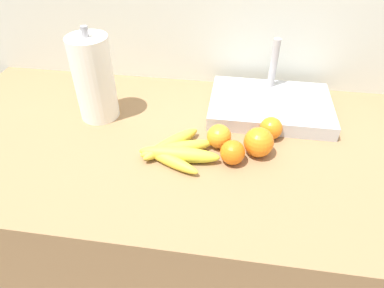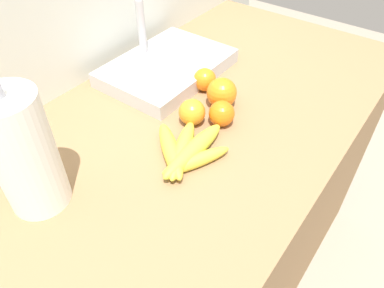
# 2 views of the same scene
# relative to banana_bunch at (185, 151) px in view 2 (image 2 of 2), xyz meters

# --- Properties ---
(counter) EXTENTS (1.63, 0.73, 0.90)m
(counter) POSITION_rel_banana_bunch_xyz_m (0.05, 0.07, -0.47)
(counter) COLOR olive
(counter) RESTS_ON ground
(wall_back) EXTENTS (2.03, 0.06, 1.30)m
(wall_back) POSITION_rel_banana_bunch_xyz_m (0.05, 0.47, -0.27)
(wall_back) COLOR silver
(wall_back) RESTS_ON ground
(banana_bunch) EXTENTS (0.22, 0.20, 0.04)m
(banana_bunch) POSITION_rel_banana_bunch_xyz_m (0.00, 0.00, 0.00)
(banana_bunch) COLOR gold
(banana_bunch) RESTS_ON counter
(orange_back_right) EXTENTS (0.08, 0.08, 0.08)m
(orange_back_right) POSITION_rel_banana_bunch_xyz_m (0.22, 0.05, 0.02)
(orange_back_right) COLOR orange
(orange_back_right) RESTS_ON counter
(orange_front) EXTENTS (0.07, 0.07, 0.07)m
(orange_front) POSITION_rel_banana_bunch_xyz_m (0.26, 0.13, 0.01)
(orange_front) COLOR orange
(orange_front) RESTS_ON counter
(orange_right) EXTENTS (0.07, 0.07, 0.07)m
(orange_right) POSITION_rel_banana_bunch_xyz_m (0.11, 0.06, 0.01)
(orange_right) COLOR orange
(orange_right) RESTS_ON counter
(orange_far_right) EXTENTS (0.07, 0.07, 0.07)m
(orange_far_right) POSITION_rel_banana_bunch_xyz_m (0.15, 0.00, 0.01)
(orange_far_right) COLOR orange
(orange_far_right) RESTS_ON counter
(paper_towel_roll) EXTENTS (0.12, 0.12, 0.29)m
(paper_towel_roll) POSITION_rel_banana_bunch_xyz_m (-0.28, 0.17, 0.11)
(paper_towel_roll) COLOR white
(paper_towel_roll) RESTS_ON counter
(sink_basin) EXTENTS (0.38, 0.27, 0.21)m
(sink_basin) POSITION_rel_banana_bunch_xyz_m (0.26, 0.27, 0.00)
(sink_basin) COLOR #B7BABF
(sink_basin) RESTS_ON counter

